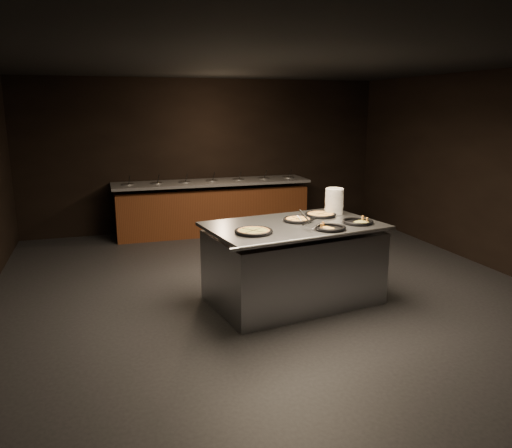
% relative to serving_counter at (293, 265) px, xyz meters
% --- Properties ---
extents(room, '(7.02, 8.02, 2.92)m').
position_rel_serving_counter_xyz_m(room, '(-0.18, 0.16, 0.98)').
color(room, black).
rests_on(room, ground).
extents(salad_bar, '(3.70, 0.83, 1.18)m').
position_rel_serving_counter_xyz_m(salad_bar, '(-0.18, 3.72, -0.03)').
color(salad_bar, '#512713').
rests_on(salad_bar, ground).
extents(serving_counter, '(2.23, 1.62, 0.99)m').
position_rel_serving_counter_xyz_m(serving_counter, '(0.00, 0.00, 0.00)').
color(serving_counter, '#A9ABB0').
rests_on(serving_counter, ground).
extents(plate_stack, '(0.24, 0.24, 0.33)m').
position_rel_serving_counter_xyz_m(plate_stack, '(0.73, 0.41, 0.68)').
color(plate_stack, silver).
rests_on(plate_stack, serving_counter).
extents(pan_veggie_whole, '(0.43, 0.43, 0.04)m').
position_rel_serving_counter_xyz_m(pan_veggie_whole, '(-0.59, -0.27, 0.54)').
color(pan_veggie_whole, black).
rests_on(pan_veggie_whole, serving_counter).
extents(pan_cheese_whole, '(0.37, 0.37, 0.04)m').
position_rel_serving_counter_xyz_m(pan_cheese_whole, '(0.11, 0.13, 0.54)').
color(pan_cheese_whole, black).
rests_on(pan_cheese_whole, serving_counter).
extents(pan_cheese_slices_a, '(0.41, 0.41, 0.04)m').
position_rel_serving_counter_xyz_m(pan_cheese_slices_a, '(0.50, 0.32, 0.54)').
color(pan_cheese_slices_a, black).
rests_on(pan_cheese_slices_a, serving_counter).
extents(pan_cheese_slices_b, '(0.36, 0.36, 0.04)m').
position_rel_serving_counter_xyz_m(pan_cheese_slices_b, '(0.30, -0.37, 0.54)').
color(pan_cheese_slices_b, black).
rests_on(pan_cheese_slices_b, serving_counter).
extents(pan_veggie_slices, '(0.38, 0.38, 0.04)m').
position_rel_serving_counter_xyz_m(pan_veggie_slices, '(0.76, -0.19, 0.54)').
color(pan_veggie_slices, black).
rests_on(pan_veggie_slices, serving_counter).
extents(server_left, '(0.17, 0.31, 0.16)m').
position_rel_serving_counter_xyz_m(server_left, '(0.11, 0.02, 0.59)').
color(server_left, '#A9ABB0').
rests_on(server_left, serving_counter).
extents(server_right, '(0.25, 0.25, 0.16)m').
position_rel_serving_counter_xyz_m(server_right, '(0.10, -0.35, 0.59)').
color(server_right, '#A9ABB0').
rests_on(server_right, serving_counter).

